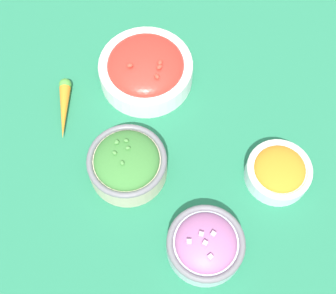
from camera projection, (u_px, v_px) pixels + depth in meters
name	position (u px, v px, depth m)	size (l,w,h in m)	color
ground_plane	(168.00, 153.00, 0.96)	(3.00, 3.00, 0.00)	#23704C
bowl_red_onion	(206.00, 244.00, 0.84)	(0.14, 0.14, 0.07)	#B2C1CC
bowl_broccoli	(127.00, 163.00, 0.90)	(0.15, 0.15, 0.08)	beige
bowl_cherry_tomatoes	(146.00, 69.00, 1.00)	(0.20, 0.20, 0.08)	white
bowl_carrots	(279.00, 171.00, 0.91)	(0.13, 0.13, 0.06)	silver
loose_carrot	(64.00, 106.00, 0.99)	(0.13, 0.10, 0.03)	orange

